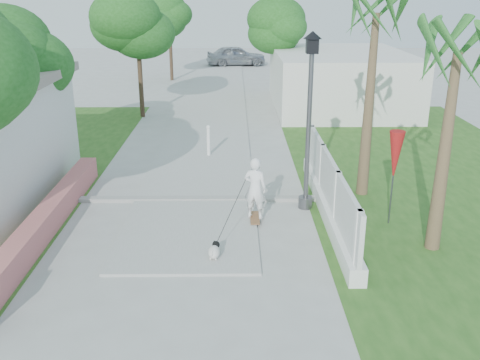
{
  "coord_description": "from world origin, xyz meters",
  "views": [
    {
      "loc": [
        1.08,
        -7.29,
        5.37
      ],
      "look_at": [
        1.2,
        4.58,
        1.1
      ],
      "focal_mm": 40.0,
      "sensor_mm": 36.0,
      "label": 1
    }
  ],
  "objects_px": {
    "street_lamp": "(309,116)",
    "dog": "(214,251)",
    "patio_umbrella": "(395,157)",
    "bollard": "(209,140)",
    "skateboarder": "(237,205)",
    "parked_car": "(236,56)"
  },
  "relations": [
    {
      "from": "patio_umbrella",
      "to": "parked_car",
      "type": "xyz_separation_m",
      "value": [
        -3.6,
        28.03,
        -0.96
      ]
    },
    {
      "from": "street_lamp",
      "to": "patio_umbrella",
      "type": "relative_size",
      "value": 1.93
    },
    {
      "from": "patio_umbrella",
      "to": "parked_car",
      "type": "height_order",
      "value": "patio_umbrella"
    },
    {
      "from": "patio_umbrella",
      "to": "skateboarder",
      "type": "xyz_separation_m",
      "value": [
        -3.68,
        -0.51,
        -0.98
      ]
    },
    {
      "from": "street_lamp",
      "to": "dog",
      "type": "distance_m",
      "value": 4.23
    },
    {
      "from": "parked_car",
      "to": "dog",
      "type": "bearing_deg",
      "value": 168.2
    },
    {
      "from": "street_lamp",
      "to": "parked_car",
      "type": "bearing_deg",
      "value": 93.6
    },
    {
      "from": "bollard",
      "to": "patio_umbrella",
      "type": "bearing_deg",
      "value": -50.09
    },
    {
      "from": "bollard",
      "to": "skateboarder",
      "type": "xyz_separation_m",
      "value": [
        0.92,
        -6.01,
        0.12
      ]
    },
    {
      "from": "patio_umbrella",
      "to": "skateboarder",
      "type": "distance_m",
      "value": 3.84
    },
    {
      "from": "street_lamp",
      "to": "patio_umbrella",
      "type": "distance_m",
      "value": 2.27
    },
    {
      "from": "dog",
      "to": "skateboarder",
      "type": "bearing_deg",
      "value": 79.99
    },
    {
      "from": "street_lamp",
      "to": "skateboarder",
      "type": "distance_m",
      "value": 2.9
    },
    {
      "from": "street_lamp",
      "to": "parked_car",
      "type": "height_order",
      "value": "street_lamp"
    },
    {
      "from": "bollard",
      "to": "patio_umbrella",
      "type": "relative_size",
      "value": 0.47
    },
    {
      "from": "bollard",
      "to": "street_lamp",
      "type": "bearing_deg",
      "value": -59.04
    },
    {
      "from": "street_lamp",
      "to": "patio_umbrella",
      "type": "height_order",
      "value": "street_lamp"
    },
    {
      "from": "street_lamp",
      "to": "dog",
      "type": "bearing_deg",
      "value": -128.89
    },
    {
      "from": "street_lamp",
      "to": "skateboarder",
      "type": "height_order",
      "value": "street_lamp"
    },
    {
      "from": "street_lamp",
      "to": "parked_car",
      "type": "xyz_separation_m",
      "value": [
        -1.7,
        27.03,
        -1.7
      ]
    },
    {
      "from": "street_lamp",
      "to": "bollard",
      "type": "xyz_separation_m",
      "value": [
        -2.7,
        4.5,
        -1.84
      ]
    },
    {
      "from": "street_lamp",
      "to": "dog",
      "type": "height_order",
      "value": "street_lamp"
    }
  ]
}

